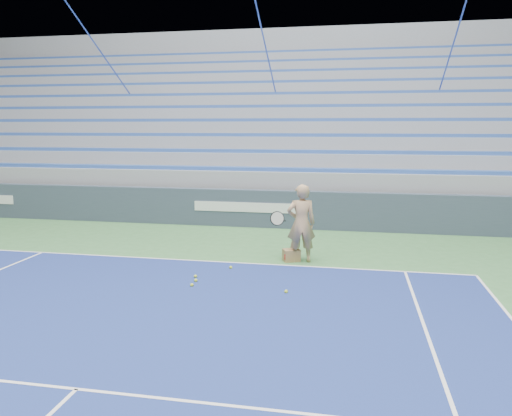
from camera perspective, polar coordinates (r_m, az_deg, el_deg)
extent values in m
cube|color=white|center=(11.06, -5.17, -6.09)|extent=(10.97, 0.05, 0.00)
cube|color=white|center=(6.34, -19.83, -18.89)|extent=(8.23, 0.05, 0.00)
cube|color=#364252|center=(14.74, -0.90, -0.01)|extent=(30.00, 0.30, 1.10)
cube|color=white|center=(14.58, -1.03, 0.08)|extent=(3.20, 0.02, 0.28)
cube|color=#919499|center=(19.17, 1.89, 2.17)|extent=(30.00, 8.50, 1.10)
cube|color=#919499|center=(19.09, 1.91, 4.55)|extent=(30.00, 8.50, 0.50)
cube|color=#2E54A9|center=(15.26, -0.39, 4.49)|extent=(29.60, 0.42, 0.11)
cube|color=#919499|center=(19.47, 2.11, 6.12)|extent=(30.00, 7.65, 0.50)
cube|color=#2E54A9|center=(16.06, 0.21, 6.53)|extent=(29.60, 0.42, 0.11)
cube|color=#919499|center=(19.87, 2.31, 7.63)|extent=(30.00, 6.80, 0.50)
cube|color=#2E54A9|center=(16.88, 0.75, 8.36)|extent=(29.60, 0.42, 0.11)
cube|color=#919499|center=(20.28, 2.50, 9.08)|extent=(30.00, 5.95, 0.50)
cube|color=#2E54A9|center=(17.71, 1.25, 10.03)|extent=(29.60, 0.42, 0.11)
cube|color=#919499|center=(20.70, 2.69, 10.47)|extent=(30.00, 5.10, 0.50)
cube|color=#2E54A9|center=(18.56, 1.71, 11.54)|extent=(29.60, 0.42, 0.11)
cube|color=#919499|center=(21.14, 2.87, 11.80)|extent=(30.00, 4.25, 0.50)
cube|color=#2E54A9|center=(19.43, 2.13, 12.92)|extent=(29.60, 0.42, 0.11)
cube|color=#919499|center=(21.59, 3.05, 13.08)|extent=(30.00, 3.40, 0.50)
cube|color=#2E54A9|center=(20.30, 2.52, 14.18)|extent=(29.60, 0.42, 0.11)
cube|color=#919499|center=(22.04, 3.21, 14.30)|extent=(30.00, 2.55, 0.50)
cube|color=#2E54A9|center=(21.19, 2.88, 15.33)|extent=(29.60, 0.42, 0.11)
cube|color=#919499|center=(22.51, 3.38, 15.48)|extent=(30.00, 1.70, 0.50)
cube|color=#2E54A9|center=(22.08, 3.22, 16.40)|extent=(29.60, 0.42, 0.11)
cube|color=#919499|center=(22.99, 3.54, 16.60)|extent=(30.00, 0.85, 0.50)
cube|color=#2E54A9|center=(22.98, 3.53, 17.37)|extent=(29.60, 0.42, 0.11)
cube|color=#919499|center=(23.53, 3.72, 11.06)|extent=(31.00, 0.40, 7.30)
cylinder|color=blue|center=(20.89, -15.01, 13.59)|extent=(0.05, 8.53, 5.04)
cylinder|color=blue|center=(19.09, 1.96, 14.32)|extent=(0.05, 8.53, 5.04)
cylinder|color=blue|center=(19.09, 20.59, 13.74)|extent=(0.05, 8.53, 5.04)
imported|color=tan|center=(10.89, 5.19, -1.76)|extent=(0.71, 0.55, 1.72)
cylinder|color=black|center=(10.67, 3.19, -1.47)|extent=(0.12, 0.27, 0.08)
cylinder|color=beige|center=(10.39, 2.44, -1.20)|extent=(0.29, 0.16, 0.28)
torus|color=black|center=(10.39, 2.44, -1.20)|extent=(0.31, 0.18, 0.30)
cube|color=olive|center=(11.09, 4.07, -5.39)|extent=(0.43, 0.39, 0.27)
cube|color=#B21E19|center=(10.95, 3.98, -5.58)|extent=(0.26, 0.13, 0.12)
sphere|color=#C3D72B|center=(10.49, -2.90, -6.81)|extent=(0.07, 0.07, 0.07)
sphere|color=#C3D72B|center=(9.44, -7.33, -8.73)|extent=(0.07, 0.07, 0.07)
sphere|color=#C3D72B|center=(9.95, -6.93, -7.77)|extent=(0.07, 0.07, 0.07)
sphere|color=#C3D72B|center=(9.03, 3.46, -9.51)|extent=(0.07, 0.07, 0.07)
sphere|color=#C3D72B|center=(9.70, -6.90, -8.23)|extent=(0.07, 0.07, 0.07)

